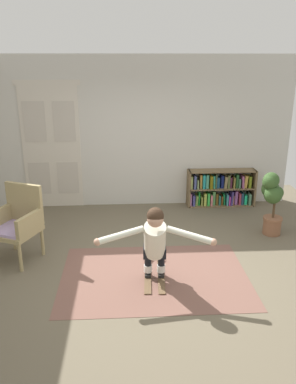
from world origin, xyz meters
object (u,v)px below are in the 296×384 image
Objects in this scene: wicker_chair at (18,221)px; person_skier at (155,239)px; skis_pair at (154,274)px; potted_plant at (272,197)px; bookshelf at (220,189)px.

person_skier is (1.94, -0.84, 0.07)m from wicker_chair.
wicker_chair is at bearing 156.48° from person_skier.
skis_pair is 0.67m from person_skier.
potted_plant is (3.98, 0.61, 0.07)m from wicker_chair.
potted_plant is at bearing 35.34° from person_skier.
person_skier is (-1.53, -2.83, 0.32)m from bookshelf.
skis_pair is (1.95, -0.63, -0.56)m from wicker_chair.
person_skier is (-2.04, -1.45, -0.00)m from potted_plant.
wicker_chair is at bearing -171.34° from potted_plant.
bookshelf is 1.23× the size of wicker_chair.
person_skier is (-0.01, -0.22, 0.63)m from skis_pair.
potted_plant is 2.50m from person_skier.
bookshelf reaches higher than skis_pair.
wicker_chair is 0.74× the size of person_skier.
potted_plant is 0.73× the size of person_skier.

